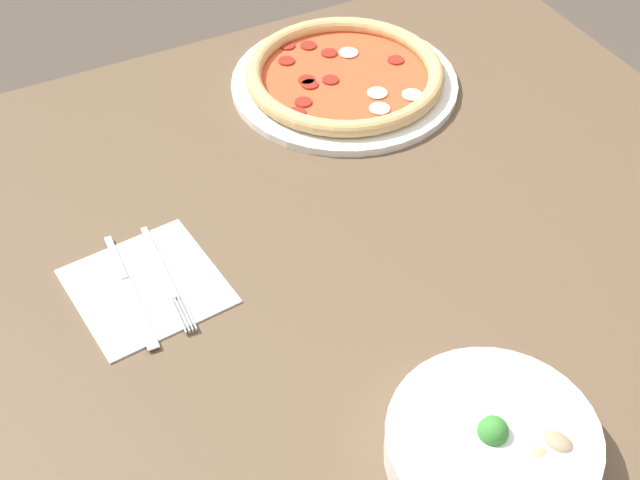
{
  "coord_description": "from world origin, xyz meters",
  "views": [
    {
      "loc": [
        0.47,
        0.71,
        1.56
      ],
      "look_at": [
        0.1,
        -0.01,
        0.77
      ],
      "focal_mm": 50.0,
      "sensor_mm": 36.0,
      "label": 1
    }
  ],
  "objects_px": {
    "bowl": "(493,444)",
    "knife": "(127,285)",
    "fork": "(166,276)",
    "pizza": "(345,77)"
  },
  "relations": [
    {
      "from": "pizza",
      "to": "knife",
      "type": "distance_m",
      "value": 0.51
    },
    {
      "from": "bowl",
      "to": "knife",
      "type": "bearing_deg",
      "value": -57.18
    },
    {
      "from": "fork",
      "to": "knife",
      "type": "distance_m",
      "value": 0.05
    },
    {
      "from": "pizza",
      "to": "knife",
      "type": "relative_size",
      "value": 1.77
    },
    {
      "from": "pizza",
      "to": "fork",
      "type": "relative_size",
      "value": 1.85
    },
    {
      "from": "pizza",
      "to": "bowl",
      "type": "xyz_separation_m",
      "value": [
        0.18,
        0.66,
        0.01
      ]
    },
    {
      "from": "pizza",
      "to": "knife",
      "type": "height_order",
      "value": "pizza"
    },
    {
      "from": "pizza",
      "to": "bowl",
      "type": "height_order",
      "value": "bowl"
    },
    {
      "from": "fork",
      "to": "pizza",
      "type": "bearing_deg",
      "value": 126.12
    },
    {
      "from": "pizza",
      "to": "fork",
      "type": "bearing_deg",
      "value": 33.95
    }
  ]
}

